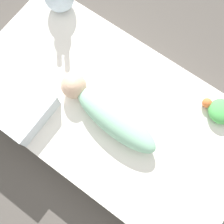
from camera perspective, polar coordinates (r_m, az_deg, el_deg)
ground_plane at (r=1.62m, az=-0.67°, el=-1.13°), size 12.00×12.00×0.00m
bed_mattress at (r=1.51m, az=-0.72°, el=-0.04°), size 1.56×0.85×0.23m
swaddled_baby at (r=1.32m, az=-1.05°, el=-0.22°), size 0.60×0.19×0.13m
pillow at (r=1.43m, az=-19.96°, el=1.53°), size 0.33×0.29×0.11m
turtle_plush at (r=1.46m, az=22.52°, el=0.25°), size 0.18×0.14×0.07m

